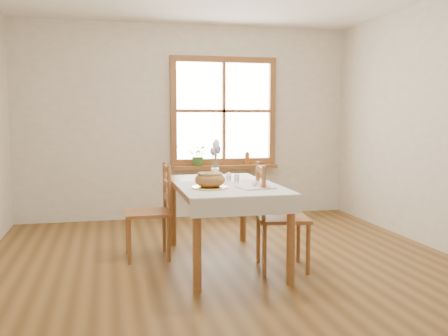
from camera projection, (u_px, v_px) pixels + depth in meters
The scene contains 18 objects.
ground at pixel (232, 271), 4.46m from camera, with size 5.00×5.00×0.00m, color brown.
room_walls at pixel (232, 78), 4.28m from camera, with size 4.60×5.10×2.65m.
window at pixel (224, 111), 6.81m from camera, with size 1.46×0.08×1.46m.
window_sill at pixel (225, 167), 6.82m from camera, with size 1.46×0.20×0.05m.
dining_table at pixel (224, 193), 4.68m from camera, with size 0.90×1.60×0.75m.
table_linen at pixel (232, 188), 4.37m from camera, with size 0.91×0.99×0.01m, color silver.
chair_left at pixel (147, 211), 4.84m from camera, with size 0.43×0.45×0.92m, color #9B6230, non-canonical shape.
chair_right at pixel (283, 216), 4.50m from camera, with size 0.45×0.47×0.96m, color #9B6230, non-canonical shape.
bread_plate at pixel (210, 188), 4.31m from camera, with size 0.31×0.31×0.02m, color white.
bread_loaf at pixel (210, 178), 4.30m from camera, with size 0.26×0.26×0.14m, color #AA7A3C.
egg_napkin at pixel (255, 187), 4.34m from camera, with size 0.29×0.25×0.01m, color silver.
eggs at pixel (255, 184), 4.33m from camera, with size 0.23×0.20×0.05m, color white, non-canonical shape.
salt_shaker at pixel (237, 178), 4.64m from camera, with size 0.05×0.05×0.09m, color white.
pepper_shaker at pixel (229, 177), 4.75m from camera, with size 0.05×0.05×0.09m, color white.
flower_vase at pixel (215, 174), 5.11m from camera, with size 0.08×0.08×0.09m, color white.
lavender_bouquet at pixel (215, 155), 5.09m from camera, with size 0.15×0.15×0.28m, color #715EA7, non-canonical shape.
potted_plant at pixel (198, 158), 6.73m from camera, with size 0.24×0.27×0.21m, color #3D712D.
amber_bottle at pixel (247, 158), 6.88m from camera, with size 0.06×0.06×0.18m, color #B15A20.
Camera 1 is at (-1.05, -4.21, 1.39)m, focal length 40.00 mm.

